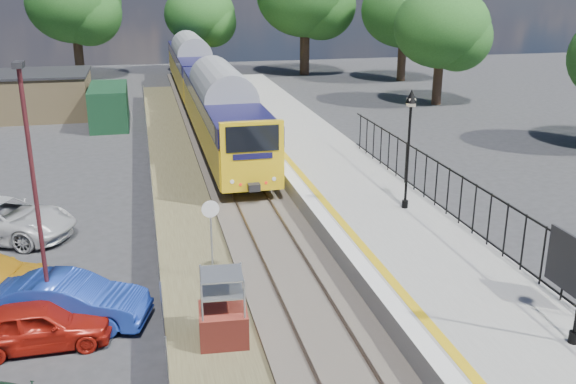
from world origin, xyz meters
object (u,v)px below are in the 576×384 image
object	(u,v)px
victorian_lamp_north	(410,122)
car_white	(1,220)
car_blue	(70,301)
brick_plinth	(223,309)
car_red	(39,325)
train	(203,82)
carpark_lamp	(34,186)
speed_sign	(211,227)

from	to	relation	value
victorian_lamp_north	car_white	size ratio (longest dim) A/B	0.84
victorian_lamp_north	car_blue	world-z (taller)	victorian_lamp_north
brick_plinth	car_blue	size ratio (longest dim) A/B	0.47
car_red	train	bearing A→B (deg)	-14.77
train	car_white	distance (m)	23.89
brick_plinth	carpark_lamp	world-z (taller)	carpark_lamp
car_blue	car_white	distance (m)	7.82
brick_plinth	car_red	xyz separation A→B (m)	(-4.79, 0.87, -0.35)
car_red	brick_plinth	bearing A→B (deg)	-101.14
brick_plinth	car_white	size ratio (longest dim) A/B	0.38
train	car_red	size ratio (longest dim) A/B	10.89
victorian_lamp_north	car_blue	distance (m)	13.39
train	brick_plinth	size ratio (longest dim) A/B	19.73
car_red	carpark_lamp	bearing A→B (deg)	-12.23
victorian_lamp_north	car_red	bearing A→B (deg)	-155.83
brick_plinth	speed_sign	bearing A→B (deg)	87.89
brick_plinth	train	bearing A→B (deg)	85.11
car_red	car_blue	bearing A→B (deg)	-35.02
brick_plinth	carpark_lamp	size ratio (longest dim) A/B	0.28
car_red	speed_sign	bearing A→B (deg)	-60.85
victorian_lamp_north	car_white	xyz separation A→B (m)	(-15.11, 2.51, -3.54)
speed_sign	brick_plinth	bearing A→B (deg)	-95.21
brick_plinth	car_red	bearing A→B (deg)	169.71
speed_sign	car_blue	distance (m)	4.75
victorian_lamp_north	car_white	bearing A→B (deg)	170.56
brick_plinth	car_white	xyz separation A→B (m)	(-7.17, 9.10, -0.23)
victorian_lamp_north	carpark_lamp	bearing A→B (deg)	-159.13
victorian_lamp_north	brick_plinth	bearing A→B (deg)	-140.32
victorian_lamp_north	speed_sign	size ratio (longest dim) A/B	1.65
train	speed_sign	size ratio (longest dim) A/B	14.69
train	car_blue	distance (m)	29.74
car_red	car_white	bearing A→B (deg)	15.27
car_blue	victorian_lamp_north	bearing A→B (deg)	-52.28
car_red	car_blue	xyz separation A→B (m)	(0.70, 1.03, 0.08)
victorian_lamp_north	brick_plinth	world-z (taller)	victorian_lamp_north
carpark_lamp	car_blue	xyz separation A→B (m)	(0.51, 0.10, -3.48)
train	speed_sign	world-z (taller)	train
carpark_lamp	car_red	bearing A→B (deg)	-101.39
brick_plinth	speed_sign	distance (m)	3.83
carpark_lamp	car_white	bearing A→B (deg)	109.37
train	car_white	bearing A→B (deg)	-114.29
speed_sign	car_red	world-z (taller)	speed_sign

